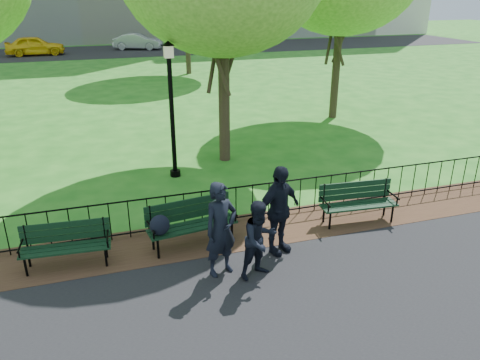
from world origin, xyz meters
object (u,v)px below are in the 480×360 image
object	(u,v)px
person_mid	(260,240)
taxi	(35,46)
person_left	(221,229)
sedan_dark	(246,39)
lamppost	(172,106)
park_bench_right_a	(357,198)
park_bench_left_a	(65,240)
sedan_silver	(138,41)
person_right	(279,210)
park_bench_main	(179,221)

from	to	relation	value
person_mid	taxi	distance (m)	34.97
person_left	sedan_dark	distance (m)	37.04
person_mid	lamppost	bearing A→B (deg)	78.70
park_bench_right_a	sedan_dark	world-z (taller)	sedan_dark
person_left	sedan_dark	world-z (taller)	person_left
taxi	park_bench_left_a	bearing A→B (deg)	-177.01
person_mid	sedan_silver	size ratio (longest dim) A/B	0.37
park_bench_left_a	person_right	world-z (taller)	person_right
person_right	person_left	bearing A→B (deg)	174.60
park_bench_main	sedan_dark	distance (m)	36.17
person_mid	person_right	distance (m)	0.97
sedan_silver	taxi	bearing A→B (deg)	118.97
person_mid	sedan_silver	world-z (taller)	person_mid
park_bench_main	person_right	world-z (taller)	person_right
sedan_dark	park_bench_left_a	bearing A→B (deg)	159.28
park_bench_main	sedan_dark	bearing A→B (deg)	61.88
park_bench_left_a	person_mid	bearing A→B (deg)	-19.26
park_bench_right_a	sedan_silver	bearing A→B (deg)	96.59
person_right	taxi	world-z (taller)	person_right
taxi	sedan_dark	size ratio (longest dim) A/B	0.97
park_bench_right_a	person_left	distance (m)	3.75
person_right	sedan_silver	xyz separation A→B (m)	(1.07, 34.97, -0.26)
lamppost	sedan_silver	world-z (taller)	lamppost
lamppost	person_right	world-z (taller)	lamppost
park_bench_left_a	lamppost	distance (m)	5.13
park_bench_main	lamppost	distance (m)	4.33
park_bench_left_a	sedan_silver	xyz separation A→B (m)	(5.15, 34.18, 0.15)
person_left	person_right	world-z (taller)	person_right
park_bench_main	taxi	size ratio (longest dim) A/B	0.43
lamppost	person_right	distance (m)	5.07
park_bench_left_a	taxi	world-z (taller)	taxi
park_bench_main	park_bench_left_a	distance (m)	2.21
park_bench_main	person_left	world-z (taller)	person_left
sedan_silver	sedan_dark	xyz separation A→B (m)	(9.76, -0.36, -0.01)
park_bench_main	park_bench_left_a	xyz separation A→B (m)	(-2.21, 0.06, -0.10)
person_left	park_bench_right_a	bearing A→B (deg)	-1.03
sedan_silver	sedan_dark	distance (m)	9.77
park_bench_right_a	taxi	xyz separation A→B (m)	(-9.35, 32.93, 0.19)
park_bench_right_a	person_mid	world-z (taller)	person_mid
person_mid	park_bench_left_a	bearing A→B (deg)	139.05
park_bench_main	person_mid	bearing A→B (deg)	-57.18
park_bench_left_a	lamppost	world-z (taller)	lamppost
park_bench_left_a	person_right	xyz separation A→B (m)	(4.08, -0.80, 0.40)
park_bench_main	taxi	bearing A→B (deg)	91.44
park_bench_left_a	sedan_dark	xyz separation A→B (m)	(14.91, 33.81, 0.13)
park_bench_main	taxi	distance (m)	33.34
person_right	park_bench_left_a	bearing A→B (deg)	146.84
person_left	person_right	distance (m)	1.36
person_right	taxi	size ratio (longest dim) A/B	0.42
lamppost	person_mid	size ratio (longest dim) A/B	2.48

